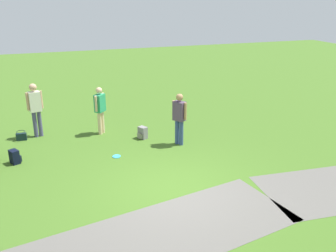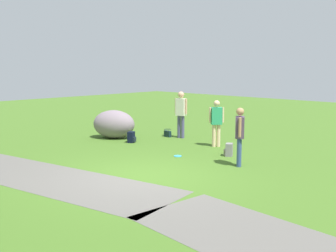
{
  "view_description": "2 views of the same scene",
  "coord_description": "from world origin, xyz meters",
  "px_view_note": "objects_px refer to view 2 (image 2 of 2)",
  "views": [
    {
      "loc": [
        2.67,
        7.44,
        4.52
      ],
      "look_at": [
        -0.09,
        -0.5,
        1.46
      ],
      "focal_mm": 39.22,
      "sensor_mm": 36.0,
      "label": 1
    },
    {
      "loc": [
        -7.64,
        6.91,
        2.83
      ],
      "look_at": [
        -0.15,
        -0.8,
        1.22
      ],
      "focal_mm": 44.18,
      "sensor_mm": 36.0,
      "label": 2
    }
  ],
  "objects_px": {
    "woman_with_handbag": "(181,111)",
    "passerby_on_path": "(240,133)",
    "man_near_boulder": "(216,120)",
    "lawn_boulder": "(114,124)",
    "spare_backpack_on_lawn": "(229,150)",
    "handbag_on_grass": "(168,133)",
    "backpack_by_boulder": "(131,137)",
    "frisbee_on_grass": "(178,156)"
  },
  "relations": [
    {
      "from": "handbag_on_grass",
      "to": "spare_backpack_on_lawn",
      "type": "height_order",
      "value": "spare_backpack_on_lawn"
    },
    {
      "from": "handbag_on_grass",
      "to": "backpack_by_boulder",
      "type": "xyz_separation_m",
      "value": [
        0.12,
        1.77,
        0.05
      ]
    },
    {
      "from": "lawn_boulder",
      "to": "passerby_on_path",
      "type": "bearing_deg",
      "value": 176.67
    },
    {
      "from": "woman_with_handbag",
      "to": "passerby_on_path",
      "type": "bearing_deg",
      "value": 152.62
    },
    {
      "from": "lawn_boulder",
      "to": "handbag_on_grass",
      "type": "bearing_deg",
      "value": -128.66
    },
    {
      "from": "backpack_by_boulder",
      "to": "spare_backpack_on_lawn",
      "type": "relative_size",
      "value": 1.0
    },
    {
      "from": "lawn_boulder",
      "to": "handbag_on_grass",
      "type": "xyz_separation_m",
      "value": [
        -1.31,
        -1.63,
        -0.4
      ]
    },
    {
      "from": "woman_with_handbag",
      "to": "backpack_by_boulder",
      "type": "distance_m",
      "value": 2.24
    },
    {
      "from": "lawn_boulder",
      "to": "spare_backpack_on_lawn",
      "type": "bearing_deg",
      "value": -174.38
    },
    {
      "from": "frisbee_on_grass",
      "to": "lawn_boulder",
      "type": "bearing_deg",
      "value": -9.23
    },
    {
      "from": "passerby_on_path",
      "to": "backpack_by_boulder",
      "type": "xyz_separation_m",
      "value": [
        4.85,
        -0.21,
        -0.76
      ]
    },
    {
      "from": "backpack_by_boulder",
      "to": "frisbee_on_grass",
      "type": "distance_m",
      "value": 2.83
    },
    {
      "from": "spare_backpack_on_lawn",
      "to": "frisbee_on_grass",
      "type": "distance_m",
      "value": 1.6
    },
    {
      "from": "backpack_by_boulder",
      "to": "spare_backpack_on_lawn",
      "type": "height_order",
      "value": "same"
    },
    {
      "from": "man_near_boulder",
      "to": "frisbee_on_grass",
      "type": "xyz_separation_m",
      "value": [
        -0.09,
        2.05,
        -0.92
      ]
    },
    {
      "from": "man_near_boulder",
      "to": "passerby_on_path",
      "type": "bearing_deg",
      "value": 140.83
    },
    {
      "from": "backpack_by_boulder",
      "to": "frisbee_on_grass",
      "type": "bearing_deg",
      "value": 169.69
    },
    {
      "from": "passerby_on_path",
      "to": "frisbee_on_grass",
      "type": "relative_size",
      "value": 6.87
    },
    {
      "from": "frisbee_on_grass",
      "to": "passerby_on_path",
      "type": "bearing_deg",
      "value": -171.95
    },
    {
      "from": "man_near_boulder",
      "to": "handbag_on_grass",
      "type": "xyz_separation_m",
      "value": [
        2.57,
        -0.22,
        -0.79
      ]
    },
    {
      "from": "lawn_boulder",
      "to": "frisbee_on_grass",
      "type": "bearing_deg",
      "value": 170.77
    },
    {
      "from": "man_near_boulder",
      "to": "spare_backpack_on_lawn",
      "type": "relative_size",
      "value": 4.04
    },
    {
      "from": "lawn_boulder",
      "to": "frisbee_on_grass",
      "type": "height_order",
      "value": "lawn_boulder"
    },
    {
      "from": "man_near_boulder",
      "to": "passerby_on_path",
      "type": "relative_size",
      "value": 0.98
    },
    {
      "from": "woman_with_handbag",
      "to": "handbag_on_grass",
      "type": "distance_m",
      "value": 1.08
    },
    {
      "from": "woman_with_handbag",
      "to": "frisbee_on_grass",
      "type": "xyz_separation_m",
      "value": [
        -2.13,
        2.47,
        -1.05
      ]
    },
    {
      "from": "man_near_boulder",
      "to": "frisbee_on_grass",
      "type": "distance_m",
      "value": 2.25
    },
    {
      "from": "woman_with_handbag",
      "to": "passerby_on_path",
      "type": "height_order",
      "value": "woman_with_handbag"
    },
    {
      "from": "handbag_on_grass",
      "to": "backpack_by_boulder",
      "type": "relative_size",
      "value": 0.82
    },
    {
      "from": "handbag_on_grass",
      "to": "backpack_by_boulder",
      "type": "bearing_deg",
      "value": 86.15
    },
    {
      "from": "handbag_on_grass",
      "to": "backpack_by_boulder",
      "type": "distance_m",
      "value": 1.78
    },
    {
      "from": "spare_backpack_on_lawn",
      "to": "handbag_on_grass",
      "type": "bearing_deg",
      "value": -16.74
    },
    {
      "from": "man_near_boulder",
      "to": "backpack_by_boulder",
      "type": "relative_size",
      "value": 4.04
    },
    {
      "from": "woman_with_handbag",
      "to": "man_near_boulder",
      "type": "distance_m",
      "value": 2.08
    },
    {
      "from": "man_near_boulder",
      "to": "backpack_by_boulder",
      "type": "distance_m",
      "value": 3.19
    },
    {
      "from": "lawn_boulder",
      "to": "woman_with_handbag",
      "type": "height_order",
      "value": "woman_with_handbag"
    },
    {
      "from": "lawn_boulder",
      "to": "passerby_on_path",
      "type": "xyz_separation_m",
      "value": [
        -6.04,
        0.35,
        0.41
      ]
    },
    {
      "from": "man_near_boulder",
      "to": "lawn_boulder",
      "type": "bearing_deg",
      "value": 20.01
    },
    {
      "from": "lawn_boulder",
      "to": "man_near_boulder",
      "type": "bearing_deg",
      "value": -159.99
    },
    {
      "from": "backpack_by_boulder",
      "to": "woman_with_handbag",
      "type": "bearing_deg",
      "value": -108.4
    },
    {
      "from": "passerby_on_path",
      "to": "backpack_by_boulder",
      "type": "height_order",
      "value": "passerby_on_path"
    },
    {
      "from": "lawn_boulder",
      "to": "handbag_on_grass",
      "type": "relative_size",
      "value": 6.02
    }
  ]
}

